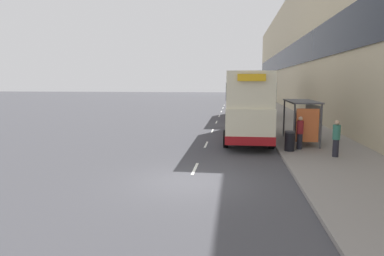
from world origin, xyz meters
TOP-DOWN VIEW (x-y plane):
  - ground_plane at (0.00, 0.00)m, footprint 220.00×220.00m
  - pavement at (6.50, 38.50)m, footprint 5.00×93.00m
  - terrace_facade at (10.49, 38.50)m, footprint 3.10×93.00m
  - lane_mark_0 at (0.00, 1.96)m, footprint 0.12×2.00m
  - lane_mark_1 at (0.00, 7.75)m, footprint 0.12×2.00m
  - lane_mark_2 at (0.00, 13.53)m, footprint 0.12×2.00m
  - lane_mark_3 at (0.00, 19.32)m, footprint 0.12×2.00m
  - lane_mark_4 at (0.00, 25.10)m, footprint 0.12×2.00m
  - lane_mark_5 at (0.00, 30.89)m, footprint 0.12×2.00m
  - lane_mark_6 at (0.00, 36.67)m, footprint 0.12×2.00m
  - lane_mark_7 at (0.00, 42.45)m, footprint 0.12×2.00m
  - bus_shelter at (5.77, 8.27)m, footprint 1.60×4.20m
  - double_decker_bus_near at (2.47, 10.19)m, footprint 2.85×10.30m
  - double_decker_bus_ahead at (2.57, 23.49)m, footprint 2.85×10.93m
  - car_0 at (2.69, 37.02)m, footprint 1.91×4.45m
  - car_1 at (3.09, 64.98)m, footprint 1.91×4.31m
  - car_2 at (2.76, 55.67)m, footprint 2.01×4.30m
  - car_3 at (2.77, 47.32)m, footprint 2.03×3.84m
  - pedestrian_at_shelter at (6.53, 4.56)m, footprint 0.35×0.35m
  - pedestrian_1 at (5.15, 6.27)m, footprint 0.35×0.35m
  - pedestrian_2 at (6.00, 12.53)m, footprint 0.32×0.32m
  - litter_bin at (4.55, 5.75)m, footprint 0.55×0.55m

SIDE VIEW (x-z plane):
  - ground_plane at x=0.00m, z-range 0.00..0.00m
  - lane_mark_0 at x=0.00m, z-range 0.00..0.01m
  - lane_mark_1 at x=0.00m, z-range 0.00..0.01m
  - lane_mark_2 at x=0.00m, z-range 0.00..0.01m
  - lane_mark_3 at x=0.00m, z-range 0.00..0.01m
  - lane_mark_4 at x=0.00m, z-range 0.00..0.01m
  - lane_mark_5 at x=0.00m, z-range 0.00..0.01m
  - lane_mark_6 at x=0.00m, z-range 0.00..0.01m
  - lane_mark_7 at x=0.00m, z-range 0.00..0.01m
  - pavement at x=6.50m, z-range 0.00..0.14m
  - litter_bin at x=4.55m, z-range 0.14..1.19m
  - car_3 at x=2.77m, z-range 0.00..1.66m
  - car_0 at x=2.69m, z-range 0.00..1.69m
  - car_1 at x=3.09m, z-range -0.01..1.73m
  - car_2 at x=2.76m, z-range -0.01..1.74m
  - pedestrian_2 at x=6.00m, z-range 0.16..1.75m
  - pedestrian_1 at x=5.15m, z-range 0.16..1.93m
  - pedestrian_at_shelter at x=6.53m, z-range 0.16..1.94m
  - bus_shelter at x=5.77m, z-range 0.64..3.12m
  - double_decker_bus_near at x=2.47m, z-range 0.13..4.43m
  - double_decker_bus_ahead at x=2.57m, z-range 0.14..4.44m
  - terrace_facade at x=10.49m, z-range -0.01..15.96m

